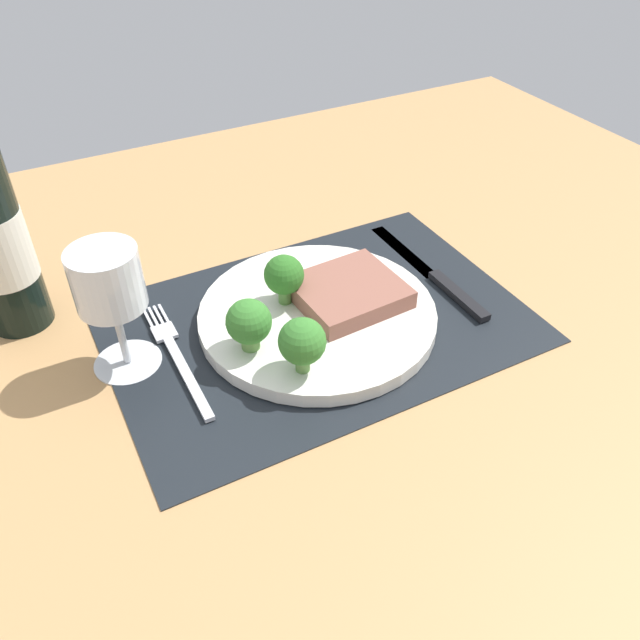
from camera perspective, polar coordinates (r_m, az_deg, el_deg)
ground_plane at (r=72.93cm, az=-0.23°, el=-1.18°), size 140.00×110.00×3.00cm
placemat at (r=71.86cm, az=-0.23°, el=-0.18°), size 45.55×31.32×0.30cm
plate at (r=71.26cm, az=-0.23°, el=0.41°), size 26.28×26.28×1.60cm
steak at (r=71.33cm, az=2.71°, el=2.29°), size 11.89×10.85×2.11cm
broccoli_back_left at (r=69.93cm, az=-3.21°, el=3.95°), size 4.41×4.41×5.88cm
broccoli_front_edge at (r=64.34cm, az=-6.33°, el=-0.23°), size 4.67×4.67×5.71cm
broccoli_near_fork at (r=61.24cm, az=-1.59°, el=-1.97°), size 4.68×4.68×6.00cm
fork at (r=68.63cm, az=-12.56°, el=-3.16°), size 2.40×19.20×0.50cm
knife at (r=79.33cm, az=10.23°, el=3.84°), size 1.80×23.00×0.80cm
wine_glass at (r=64.03cm, az=-18.19°, el=2.74°), size 6.96×6.96×13.80cm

